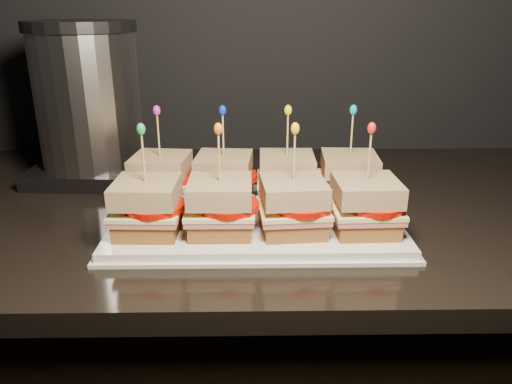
{
  "coord_description": "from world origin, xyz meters",
  "views": [
    {
      "loc": [
        -0.88,
        0.83,
        1.21
      ],
      "look_at": [
        -0.86,
        1.56,
        0.93
      ],
      "focal_mm": 35.0,
      "sensor_mm": 36.0,
      "label": 1
    }
  ],
  "objects": [
    {
      "name": "sandwich_0_cheese",
      "position": [
        -1.02,
        1.62,
        0.93
      ],
      "size": [
        0.11,
        0.1,
        0.01
      ],
      "primitive_type": "cube",
      "rotation": [
        0.0,
        0.0,
        -0.11
      ],
      "color": "#FCEE98",
      "rests_on": "sandwich_0_ham"
    },
    {
      "name": "sandwich_5_bread_top",
      "position": [
        -0.92,
        1.5,
        0.96
      ],
      "size": [
        0.09,
        0.09,
        0.03
      ],
      "primitive_type": "cube",
      "rotation": [
        0.0,
        0.0,
        -0.0
      ],
      "color": "#5F340E",
      "rests_on": "sandwich_5_tomato"
    },
    {
      "name": "sandwich_5_ham",
      "position": [
        -0.92,
        1.5,
        0.92
      ],
      "size": [
        0.1,
        0.09,
        0.01
      ],
      "primitive_type": "cube",
      "rotation": [
        0.0,
        0.0,
        -0.0
      ],
      "color": "#B2615A",
      "rests_on": "sandwich_5_bread_bot"
    },
    {
      "name": "sandwich_7_cheese",
      "position": [
        -0.71,
        1.5,
        0.93
      ],
      "size": [
        0.1,
        0.1,
        0.01
      ],
      "primitive_type": "cube",
      "rotation": [
        0.0,
        0.0,
        0.03
      ],
      "color": "#FCEE98",
      "rests_on": "sandwich_7_ham"
    },
    {
      "name": "sandwich_6_frill",
      "position": [
        -0.81,
        1.5,
        1.05
      ],
      "size": [
        0.01,
        0.01,
        0.02
      ],
      "primitive_type": "ellipsoid",
      "color": "yellow",
      "rests_on": "sandwich_6_pick"
    },
    {
      "name": "sandwich_7_ham",
      "position": [
        -0.71,
        1.5,
        0.92
      ],
      "size": [
        0.1,
        0.1,
        0.01
      ],
      "primitive_type": "cube",
      "rotation": [
        0.0,
        0.0,
        0.03
      ],
      "color": "#B2615A",
      "rests_on": "sandwich_7_bread_bot"
    },
    {
      "name": "sandwich_0_ham",
      "position": [
        -1.02,
        1.62,
        0.92
      ],
      "size": [
        0.11,
        0.1,
        0.01
      ],
      "primitive_type": "cube",
      "rotation": [
        0.0,
        0.0,
        -0.11
      ],
      "color": "#B2615A",
      "rests_on": "sandwich_0_bread_bot"
    },
    {
      "name": "sandwich_2_ham",
      "position": [
        -0.81,
        1.62,
        0.92
      ],
      "size": [
        0.1,
        0.1,
        0.01
      ],
      "primitive_type": "cube",
      "rotation": [
        0.0,
        0.0,
        -0.02
      ],
      "color": "#B2615A",
      "rests_on": "sandwich_2_bread_bot"
    },
    {
      "name": "sandwich_4_pick",
      "position": [
        -1.02,
        1.5,
        1.0
      ],
      "size": [
        0.0,
        0.0,
        0.09
      ],
      "primitive_type": "cylinder",
      "color": "tan",
      "rests_on": "sandwich_4_bread_top"
    },
    {
      "name": "sandwich_7_tomato",
      "position": [
        -0.7,
        1.49,
        0.94
      ],
      "size": [
        0.09,
        0.09,
        0.01
      ],
      "primitive_type": "cylinder",
      "color": "#C30F03",
      "rests_on": "sandwich_7_cheese"
    },
    {
      "name": "sandwich_3_tomato",
      "position": [
        -0.7,
        1.62,
        0.94
      ],
      "size": [
        0.09,
        0.09,
        0.01
      ],
      "primitive_type": "cylinder",
      "color": "#C30F03",
      "rests_on": "sandwich_3_cheese"
    },
    {
      "name": "sandwich_2_tomato",
      "position": [
        -0.8,
        1.62,
        0.94
      ],
      "size": [
        0.09,
        0.09,
        0.01
      ],
      "primitive_type": "cylinder",
      "color": "#C30F03",
      "rests_on": "sandwich_2_cheese"
    },
    {
      "name": "sandwich_2_frill",
      "position": [
        -0.81,
        1.62,
        1.05
      ],
      "size": [
        0.01,
        0.01,
        0.02
      ],
      "primitive_type": "ellipsoid",
      "color": "#FBF204",
      "rests_on": "sandwich_2_pick"
    },
    {
      "name": "sandwich_6_cheese",
      "position": [
        -0.81,
        1.5,
        0.93
      ],
      "size": [
        0.11,
        0.1,
        0.01
      ],
      "primitive_type": "cube",
      "rotation": [
        0.0,
        0.0,
        0.08
      ],
      "color": "#FCEE98",
      "rests_on": "sandwich_6_ham"
    },
    {
      "name": "sandwich_0_tomato",
      "position": [
        -1.01,
        1.62,
        0.94
      ],
      "size": [
        0.09,
        0.09,
        0.01
      ],
      "primitive_type": "cylinder",
      "color": "#C30F03",
      "rests_on": "sandwich_0_cheese"
    },
    {
      "name": "sandwich_7_pick",
      "position": [
        -0.71,
        1.5,
        1.0
      ],
      "size": [
        0.0,
        0.0,
        0.09
      ],
      "primitive_type": "cylinder",
      "color": "tan",
      "rests_on": "sandwich_7_bread_top"
    },
    {
      "name": "platter",
      "position": [
        -0.86,
        1.56,
        0.89
      ],
      "size": [
        0.44,
        0.27,
        0.02
      ],
      "primitive_type": "cube",
      "color": "white",
      "rests_on": "granite_slab"
    },
    {
      "name": "sandwich_7_frill",
      "position": [
        -0.71,
        1.5,
        1.05
      ],
      "size": [
        0.01,
        0.01,
        0.02
      ],
      "primitive_type": "ellipsoid",
      "color": "red",
      "rests_on": "sandwich_7_pick"
    },
    {
      "name": "sandwich_2_bread_top",
      "position": [
        -0.81,
        1.62,
        0.96
      ],
      "size": [
        0.09,
        0.09,
        0.03
      ],
      "primitive_type": "cube",
      "rotation": [
        0.0,
        0.0,
        -0.02
      ],
      "color": "#5F340E",
      "rests_on": "sandwich_2_tomato"
    },
    {
      "name": "sandwich_3_bread_top",
      "position": [
        -0.71,
        1.62,
        0.96
      ],
      "size": [
        0.1,
        0.1,
        0.03
      ],
      "primitive_type": "cube",
      "rotation": [
        0.0,
        0.0,
        -0.06
      ],
      "color": "#5F340E",
      "rests_on": "sandwich_3_tomato"
    },
    {
      "name": "sandwich_5_pick",
      "position": [
        -0.92,
        1.5,
        1.0
      ],
      "size": [
        0.0,
        0.0,
        0.09
      ],
      "primitive_type": "cylinder",
      "color": "tan",
      "rests_on": "sandwich_5_bread_top"
    },
    {
      "name": "sandwich_0_pick",
      "position": [
        -1.02,
        1.62,
        1.0
      ],
      "size": [
        0.0,
        0.0,
        0.09
      ],
      "primitive_type": "cylinder",
      "color": "tan",
      "rests_on": "sandwich_0_bread_top"
    },
    {
      "name": "granite_slab",
      "position": [
        -0.71,
        1.66,
        0.86
      ],
      "size": [
        2.48,
        0.69,
        0.03
      ],
      "primitive_type": "cube",
      "color": "black",
      "rests_on": "cabinet"
    },
    {
      "name": "appliance_base",
      "position": [
        -1.18,
        1.8,
        0.89
      ],
      "size": [
        0.24,
        0.21,
        0.03
      ],
      "primitive_type": "cube",
      "rotation": [
        0.0,
        0.0,
        -0.06
      ],
      "color": "#262628",
      "rests_on": "granite_slab"
    },
    {
      "name": "sandwich_7_bread_bot",
      "position": [
        -0.71,
        1.5,
        0.91
      ],
      "size": [
        0.09,
        0.09,
        0.02
      ],
      "primitive_type": "cube",
      "rotation": [
        0.0,
        0.0,
        0.03
      ],
      "color": "#5E2F10",
      "rests_on": "platter"
    },
    {
      "name": "sandwich_7_bread_top",
      "position": [
        -0.71,
        1.5,
        0.96
      ],
      "size": [
        0.09,
        0.09,
        0.03
      ],
      "primitive_type": "cube",
      "rotation": [
        0.0,
        0.0,
        0.03
      ],
      "color": "#5F340E",
      "rests_on": "sandwich_7_tomato"
    },
    {
      "name": "sandwich_4_bread_bot",
      "position": [
        -1.02,
        1.5,
        0.91
      ],
      "size": [
        0.09,
        0.09,
        0.02
      ],
      "primitive_type": "cube",
      "rotation": [
        0.0,
        0.0,
        -0.04
      ],
      "color": "#5E2F10",
      "rests_on": "platter"
    },
    {
      "name": "sandwich_3_bread_bot",
      "position": [
        -0.71,
        1.62,
        0.91
      ],
      "size": [
        0.09,
        0.09,
        0.02
      ],
      "primitive_type": "cube",
      "rotation": [
        0.0,
        0.0,
        -0.06
      ],
      "color": "#5E2F10",
      "rests_on": "platter"
    },
    {
      "name": "sandwich_1_pick",
      "position": [
        -0.92,
        1.62,
        1.0
      ],
      "size": [
        0.0,
        0.0,
        0.09
      ],
      "primitive_type": "cylinder",
      "color": "tan",
      "rests_on": "sandwich_1_bread_top"
    },
    {
      "name": "sandwich_1_bread_bot",
      "position": [
        -0.92,
        1.62,
        0.91
      ],
      "size": [
        0.1,
        0.1,
        0.02
      ],
      "primitive_type": "cube",
      "rotation": [
        0.0,
        0.0,
        -0.09
      ],
      "color": "#5E2F10",
      "rests_on": "platter"
    },
    {
      "name": "sandwich_3_cheese",
      "position": [
        -0.71,
        1.62,
        0.93
      ],
      "size": [
        0.1,
        0.1,
        0.01
      ],
      "primitive_type": "cube",
      "rotation": [
        0.0,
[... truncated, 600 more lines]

